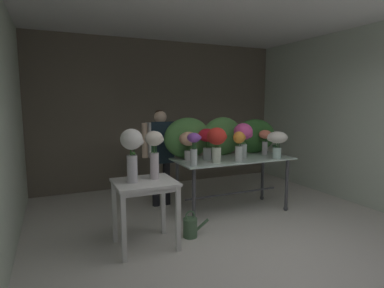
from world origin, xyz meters
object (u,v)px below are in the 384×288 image
Objects in this scene: side_table_white at (145,190)px; vase_cream_lisianthus_tall at (154,149)px; vase_scarlet_lilies at (217,140)px; vase_sunset_stock at (239,144)px; vase_fuchsia_ranunculus at (243,135)px; vase_violet_carnations at (194,146)px; watering_can at (191,227)px; vase_coral_tulips at (265,138)px; display_table_glass at (233,167)px; vase_white_roses_tall at (132,149)px; vase_crimson_anemones at (207,139)px; florist at (161,147)px; vase_ivory_roses at (277,140)px; vase_peach_snapdragons at (189,141)px.

side_table_white is 0.49m from vase_cream_lisianthus_tall.
vase_scarlet_lilies is 1.14× the size of vase_sunset_stock.
vase_fuchsia_ranunculus is 1.64m from vase_cream_lisianthus_tall.
watering_can is at bearing -121.72° from vase_violet_carnations.
vase_coral_tulips is 1.13× the size of watering_can.
display_table_glass is at bearing 27.12° from vase_scarlet_lilies.
display_table_glass is 0.48m from vase_sunset_stock.
vase_cream_lisianthus_tall is at bearing 12.27° from vase_white_roses_tall.
vase_coral_tulips is at bearing -0.76° from vase_crimson_anemones.
vase_fuchsia_ranunculus is at bearing -168.98° from vase_coral_tulips.
side_table_white is at bearing -163.07° from vase_coral_tulips.
vase_cream_lisianthus_tall is (-1.34, -0.27, 0.05)m from vase_sunset_stock.
vase_ivory_roses is at bearing -34.10° from florist.
vase_peach_snapdragons is at bearing 175.92° from vase_crimson_anemones.
vase_white_roses_tall is (-0.78, -1.34, 0.21)m from florist.
florist reaches higher than watering_can.
vase_white_roses_tall is at bearing -164.00° from vase_coral_tulips.
vase_scarlet_lilies is 1.24m from watering_can.
vase_violet_carnations is at bearing -179.42° from vase_ivory_roses.
vase_scarlet_lilies is 0.40m from vase_violet_carnations.
vase_violet_carnations is 1.04m from watering_can.
vase_white_roses_tall is at bearing -144.79° from vase_peach_snapdragons.
vase_fuchsia_ranunculus is (1.70, 0.57, 0.51)m from side_table_white.
vase_sunset_stock is 1.66m from vase_white_roses_tall.
vase_coral_tulips is 0.50m from vase_fuchsia_ranunculus.
vase_sunset_stock reaches higher than side_table_white.
side_table_white is 1.30× the size of vase_white_roses_tall.
vase_scarlet_lilies is 0.57m from vase_fuchsia_ranunculus.
vase_coral_tulips is 1.98m from watering_can.
side_table_white is at bearing -178.04° from watering_can.
vase_fuchsia_ranunculus is at bearing 17.70° from vase_scarlet_lilies.
vase_cream_lisianthus_tall is at bearing -111.58° from florist.
vase_white_roses_tall is at bearing -152.12° from vase_crimson_anemones.
vase_peach_snapdragons is (-0.69, 0.10, 0.42)m from display_table_glass.
watering_can is at bearing -111.65° from vase_peach_snapdragons.
florist is 1.82m from vase_ivory_roses.
vase_sunset_stock is 0.71× the size of vase_white_roses_tall.
vase_sunset_stock is at bearing 1.96° from vase_violet_carnations.
vase_crimson_anemones is 0.81× the size of vase_cream_lisianthus_tall.
vase_cream_lisianthus_tall is (-0.62, -0.25, 0.03)m from vase_violet_carnations.
florist is 3.73× the size of vase_peach_snapdragons.
vase_coral_tulips is 2.42m from vase_white_roses_tall.
vase_violet_carnations is at bearing -164.32° from vase_fuchsia_ranunculus.
vase_cream_lisianthus_tall is (-0.71, -0.64, 0.02)m from vase_peach_snapdragons.
vase_sunset_stock is (-0.70, -0.33, -0.01)m from vase_coral_tulips.
watering_can is (-1.60, -0.65, -0.98)m from vase_coral_tulips.
vase_peach_snapdragons reaches higher than display_table_glass.
side_table_white is at bearing 0.27° from vase_white_roses_tall.
florist is 2.75× the size of vase_cream_lisianthus_tall.
vase_peach_snapdragons is 0.97× the size of vase_sunset_stock.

